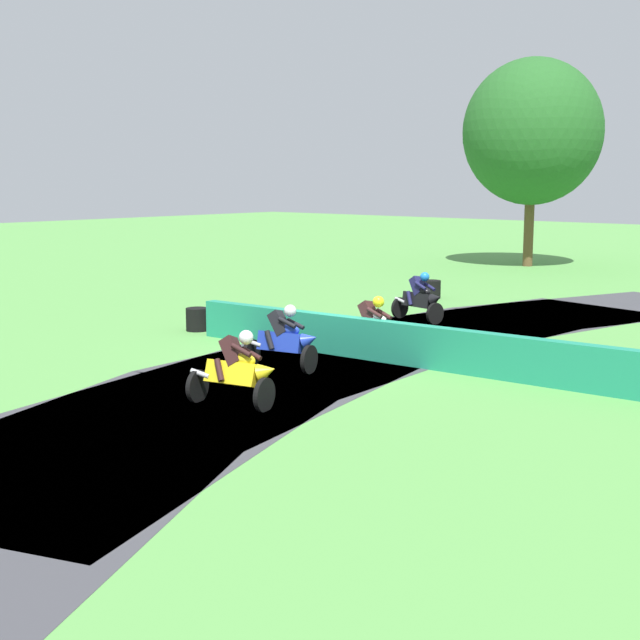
% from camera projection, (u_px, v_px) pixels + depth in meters
% --- Properties ---
extents(ground_plane, '(120.00, 120.00, 0.00)m').
position_uv_depth(ground_plane, '(338.00, 354.00, 19.95)').
color(ground_plane, '#569947').
extents(track_asphalt, '(9.56, 30.60, 0.01)m').
position_uv_depth(track_asphalt, '(377.00, 360.00, 19.32)').
color(track_asphalt, '#3D3D42').
rests_on(track_asphalt, ground).
extents(safety_barrier, '(18.59, 1.45, 0.90)m').
position_uv_depth(safety_barrier, '(561.00, 365.00, 16.72)').
color(safety_barrier, '#1E8466').
rests_on(safety_barrier, ground).
extents(motorcycle_lead_black, '(1.71, 0.95, 1.42)m').
position_uv_depth(motorcycle_lead_black, '(420.00, 298.00, 24.47)').
color(motorcycle_lead_black, black).
rests_on(motorcycle_lead_black, ground).
extents(motorcycle_chase_white, '(1.68, 0.72, 1.43)m').
position_uv_depth(motorcycle_chase_white, '(373.00, 328.00, 19.59)').
color(motorcycle_chase_white, black).
rests_on(motorcycle_chase_white, ground).
extents(motorcycle_trailing_blue, '(1.68, 1.03, 1.43)m').
position_uv_depth(motorcycle_trailing_blue, '(285.00, 339.00, 18.27)').
color(motorcycle_trailing_blue, black).
rests_on(motorcycle_trailing_blue, ground).
extents(motorcycle_fourth_yellow, '(1.68, 1.09, 1.42)m').
position_uv_depth(motorcycle_fourth_yellow, '(237.00, 370.00, 15.42)').
color(motorcycle_fourth_yellow, black).
rests_on(motorcycle_fourth_yellow, ground).
extents(tire_stack_near, '(0.63, 0.63, 0.60)m').
position_uv_depth(tire_stack_near, '(431.00, 289.00, 29.21)').
color(tire_stack_near, black).
rests_on(tire_stack_near, ground).
extents(tire_stack_mid_a, '(0.59, 0.59, 0.60)m').
position_uv_depth(tire_stack_mid_a, '(197.00, 319.00, 23.02)').
color(tire_stack_mid_a, black).
rests_on(tire_stack_mid_a, ground).
extents(tree_far_right, '(6.15, 6.15, 9.22)m').
position_uv_depth(tree_far_right, '(532.00, 132.00, 38.95)').
color(tree_far_right, brown).
rests_on(tree_far_right, ground).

